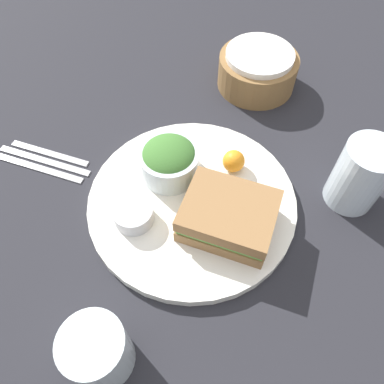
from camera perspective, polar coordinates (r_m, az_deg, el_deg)
The scene contains 12 objects.
ground_plane at distance 0.62m, azimuth -0.00°, elevation -1.97°, with size 4.00×4.00×0.00m, color #232328.
plate at distance 0.62m, azimuth -0.00°, elevation -1.52°, with size 0.34×0.34×0.02m, color white.
sandwich at distance 0.56m, azimuth 5.58°, elevation -3.66°, with size 0.16×0.14×0.06m.
salad_bowl at distance 0.62m, azimuth -3.50°, elevation 4.91°, with size 0.10×0.10×0.06m.
dressing_cup at distance 0.58m, azimuth -8.92°, elevation -3.38°, with size 0.06×0.06×0.03m, color #B7B7BC.
orange_wedge at distance 0.63m, azimuth 6.36°, elevation 4.71°, with size 0.04×0.04×0.04m, color orange.
drink_glass at distance 0.64m, azimuth 24.26°, elevation 2.32°, with size 0.08×0.08×0.12m, color silver.
bread_basket at distance 0.81m, azimuth 9.95°, elevation 17.88°, with size 0.16×0.16×0.08m.
fork at distance 0.72m, azimuth -22.32°, elevation 3.45°, with size 0.17×0.01×0.01m, color #B2B2B7.
knife at distance 0.73m, azimuth -21.60°, elevation 4.53°, with size 0.18×0.01×0.01m, color #B2B2B7.
spoon at distance 0.73m, azimuth -20.89°, elevation 5.58°, with size 0.16×0.01×0.01m, color #B2B2B7.
water_glass at distance 0.50m, azimuth -14.12°, elevation -22.50°, with size 0.08×0.08×0.09m, color silver.
Camera 1 is at (0.19, -0.27, 0.53)m, focal length 35.00 mm.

